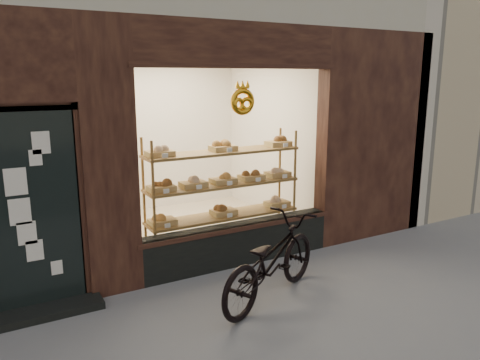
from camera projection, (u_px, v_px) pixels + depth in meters
ground at (310, 351)px, 4.27m from camera, size 90.00×90.00×0.00m
display_shelf at (223, 195)px, 6.47m from camera, size 2.20×0.45×1.70m
bicycle at (271, 260)px, 5.18m from camera, size 1.86×1.29×0.93m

